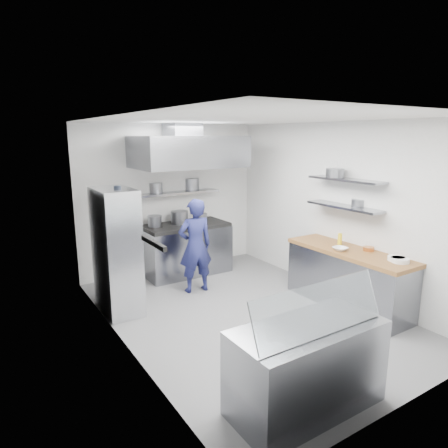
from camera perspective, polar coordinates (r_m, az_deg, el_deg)
floor at (r=6.06m, az=3.13°, el=-12.67°), size 5.00×5.00×0.00m
ceiling at (r=5.49m, az=3.48°, el=14.80°), size 5.00×5.00×0.00m
wall_back at (r=7.75m, az=-7.59°, el=3.65°), size 3.60×2.80×0.02m
wall_front at (r=3.94m, az=25.17°, el=-6.09°), size 3.60×2.80×0.02m
wall_left at (r=4.81m, az=-14.38°, el=-2.05°), size 2.80×5.00×0.02m
wall_right at (r=6.81m, az=15.69°, el=2.07°), size 2.80×5.00×0.02m
gas_range at (r=7.64m, az=-5.43°, el=-3.72°), size 1.60×0.80×0.90m
cooktop at (r=7.52m, az=-5.51°, el=-0.21°), size 1.57×0.78×0.06m
stock_pot_left at (r=7.37m, az=-9.87°, el=0.43°), size 0.25×0.25×0.20m
stock_pot_mid at (r=7.54m, az=-6.39°, el=0.96°), size 0.32×0.32×0.24m
stock_pot_right at (r=7.67m, az=-3.40°, el=0.92°), size 0.26×0.26×0.16m
over_range_shelf at (r=7.63m, az=-6.43°, el=4.45°), size 1.60×0.30×0.04m
shelf_pot_a at (r=7.58m, az=-9.70°, el=5.14°), size 0.24×0.24×0.18m
shelf_pot_b at (r=7.97m, az=-4.76°, el=5.77°), size 0.33×0.33×0.22m
extractor_hood at (r=7.19m, az=-5.09°, el=10.24°), size 1.90×1.15×0.55m
hood_duct at (r=7.39m, az=-5.98°, el=13.23°), size 0.55×0.55×0.24m
red_firebox at (r=7.26m, az=-16.37°, el=2.81°), size 0.22×0.10×0.26m
chef at (r=6.64m, az=-4.13°, el=-3.13°), size 0.62×0.45×1.58m
wire_rack at (r=6.06m, az=-15.12°, el=-3.76°), size 0.50×0.90×1.85m
rack_bin_a at (r=5.93m, az=-14.51°, el=-5.35°), size 0.15×0.18×0.17m
rack_bin_b at (r=6.19m, az=-15.98°, el=0.11°), size 0.14×0.18×0.16m
rack_jar at (r=5.84m, az=-14.95°, el=4.43°), size 0.10×0.10×0.18m
knife_strip at (r=3.97m, az=-10.04°, el=-2.70°), size 0.04×0.55×0.05m
prep_counter_base at (r=6.44m, az=17.24°, el=-7.64°), size 0.62×2.00×0.84m
prep_counter_top at (r=6.31m, az=17.50°, el=-3.80°), size 0.65×2.04×0.06m
plate_stack_a at (r=5.92m, az=23.87°, el=-4.74°), size 0.24×0.24×0.06m
plate_stack_b at (r=5.98m, az=23.39°, el=-4.56°), size 0.23×0.23×0.06m
copper_pan at (r=6.33m, az=19.96°, el=-3.36°), size 0.16×0.16×0.06m
squeeze_bottle at (r=6.54m, az=16.22°, el=-2.06°), size 0.07×0.07×0.18m
mixing_bowl at (r=6.21m, az=16.26°, el=-3.43°), size 0.22×0.22×0.05m
wall_shelf_lower at (r=6.48m, az=16.76°, el=2.39°), size 0.30×1.30×0.04m
wall_shelf_upper at (r=6.42m, az=17.00°, el=6.08°), size 0.30×1.30×0.04m
shelf_pot_c at (r=6.49m, az=18.62°, el=2.92°), size 0.20×0.20×0.10m
shelf_pot_d at (r=6.50m, az=15.57°, el=7.04°), size 0.28×0.28×0.14m
display_case at (r=4.10m, az=11.72°, el=-19.41°), size 1.50×0.70×0.85m
display_glass at (r=3.73m, az=13.47°, el=-11.70°), size 1.47×0.19×0.42m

